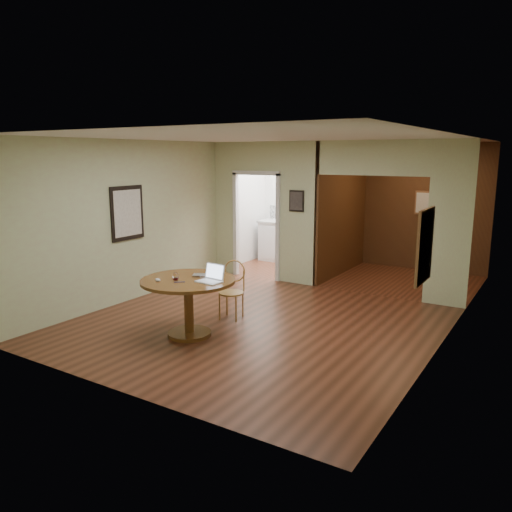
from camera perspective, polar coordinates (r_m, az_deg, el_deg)
The scene contains 11 objects.
floor at distance 7.37m, azimuth -0.32°, elevation -7.93°, with size 5.00×5.00×0.00m, color #422113.
room_shell at distance 9.97m, azimuth 6.95°, elevation 4.71°, with size 5.20×7.50×5.00m.
dining_table at distance 6.86m, azimuth -7.73°, elevation -4.32°, with size 1.28×1.28×0.80m.
chair at distance 7.59m, azimuth -2.69°, elevation -3.47°, with size 0.44×0.44×0.89m.
open_laptop at distance 6.64m, azimuth -5.08°, elevation -2.37°, with size 0.34×0.30×0.23m.
closed_laptop at distance 6.88m, azimuth -5.81°, elevation -2.31°, with size 0.36×0.23×0.03m, color #B7B6BB.
mouse at distance 6.75m, azimuth -11.16°, elevation -2.69°, with size 0.10×0.05×0.04m, color white.
wine_glass at distance 6.76m, azimuth -9.18°, elevation -2.31°, with size 0.09×0.09×0.11m, color white, non-canonical shape.
pen at distance 6.65m, azimuth -8.73°, elevation -2.96°, with size 0.01×0.01×0.14m, color navy.
kitchen_cabinet at distance 11.45m, azimuth 5.21°, elevation 1.51°, with size 2.06×0.60×0.94m.
grocery_bag at distance 11.03m, azimuth 8.89°, elevation 4.19°, with size 0.26×0.23×0.26m, color #CCB295.
Camera 1 is at (3.72, -5.87, 2.46)m, focal length 35.00 mm.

